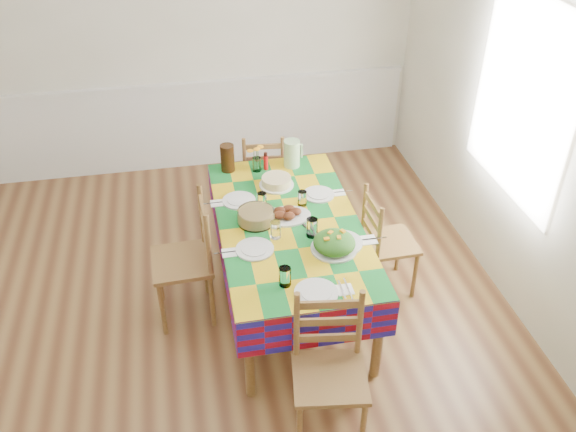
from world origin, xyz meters
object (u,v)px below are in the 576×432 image
(tea_pitcher, at_px, (227,158))
(chair_left, at_px, (188,260))
(chair_far, at_px, (263,175))
(chair_near, at_px, (329,371))
(green_pitcher, at_px, (292,153))
(meat_platter, at_px, (287,214))
(chair_right, at_px, (385,243))
(dining_table, at_px, (289,231))

(tea_pitcher, height_order, chair_left, chair_left)
(chair_far, distance_m, chair_left, 1.38)
(chair_near, bearing_deg, tea_pitcher, 108.45)
(green_pitcher, bearing_deg, tea_pitcher, 177.19)
(meat_platter, relative_size, chair_right, 0.40)
(tea_pitcher, distance_m, chair_near, 2.03)
(chair_left, bearing_deg, chair_far, 145.64)
(meat_platter, xyz_separation_m, chair_far, (0.00, 1.10, -0.33))
(chair_right, bearing_deg, chair_far, 30.37)
(green_pitcher, bearing_deg, chair_far, 114.93)
(dining_table, height_order, chair_left, chair_left)
(green_pitcher, distance_m, chair_left, 1.25)
(tea_pitcher, distance_m, chair_right, 1.41)
(meat_platter, distance_m, chair_near, 1.26)
(tea_pitcher, distance_m, chair_far, 0.64)
(chair_near, distance_m, chair_right, 1.37)
(green_pitcher, height_order, chair_right, green_pitcher)
(chair_far, xyz_separation_m, chair_left, (-0.73, -1.17, 0.06))
(chair_near, relative_size, chair_right, 1.10)
(dining_table, relative_size, meat_platter, 5.29)
(chair_left, distance_m, chair_right, 1.47)
(tea_pitcher, height_order, chair_right, tea_pitcher)
(dining_table, xyz_separation_m, chair_near, (0.01, -1.16, -0.17))
(chair_far, xyz_separation_m, chair_right, (0.74, -1.17, 0.01))
(chair_left, bearing_deg, chair_right, 87.56)
(meat_platter, bearing_deg, chair_far, 89.85)
(dining_table, relative_size, chair_right, 2.12)
(meat_platter, xyz_separation_m, chair_near, (0.01, -1.23, -0.28))
(green_pitcher, xyz_separation_m, tea_pitcher, (-0.52, 0.03, 0.00))
(dining_table, height_order, green_pitcher, green_pitcher)
(tea_pitcher, xyz_separation_m, chair_near, (0.35, -1.97, -0.36))
(chair_left, bearing_deg, green_pitcher, 128.26)
(green_pitcher, distance_m, chair_right, 1.04)
(dining_table, height_order, chair_right, chair_right)
(meat_platter, bearing_deg, chair_left, -175.23)
(dining_table, relative_size, chair_left, 1.88)
(chair_left, xyz_separation_m, chair_right, (1.47, -0.00, -0.05))
(chair_near, xyz_separation_m, chair_right, (0.73, 1.16, -0.04))
(dining_table, distance_m, chair_right, 0.77)
(green_pitcher, height_order, chair_near, chair_near)
(chair_near, xyz_separation_m, chair_left, (-0.74, 1.16, 0.01))
(meat_platter, distance_m, chair_far, 1.15)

